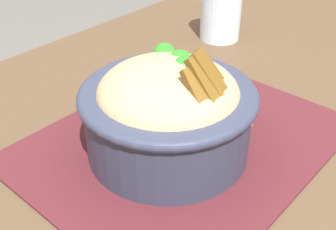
# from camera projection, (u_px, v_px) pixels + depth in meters

# --- Properties ---
(table) EXTENTS (1.28, 0.80, 0.74)m
(table) POSITION_uv_depth(u_px,v_px,m) (207.00, 181.00, 0.57)
(table) COLOR #4C3826
(table) RESTS_ON ground_plane
(placemat) EXTENTS (0.38, 0.31, 0.00)m
(placemat) POSITION_uv_depth(u_px,v_px,m) (183.00, 141.00, 0.54)
(placemat) COLOR #47191E
(placemat) RESTS_ON table
(bowl) EXTENTS (0.20, 0.20, 0.14)m
(bowl) POSITION_uv_depth(u_px,v_px,m) (168.00, 109.00, 0.49)
(bowl) COLOR #2D3347
(bowl) RESTS_ON placemat
(fork) EXTENTS (0.02, 0.13, 0.00)m
(fork) POSITION_uv_depth(u_px,v_px,m) (206.00, 109.00, 0.59)
(fork) COLOR #B9B9B9
(fork) RESTS_ON placemat
(drinking_glass) EXTENTS (0.07, 0.07, 0.11)m
(drinking_glass) POSITION_uv_depth(u_px,v_px,m) (221.00, 14.00, 0.78)
(drinking_glass) COLOR silver
(drinking_glass) RESTS_ON table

